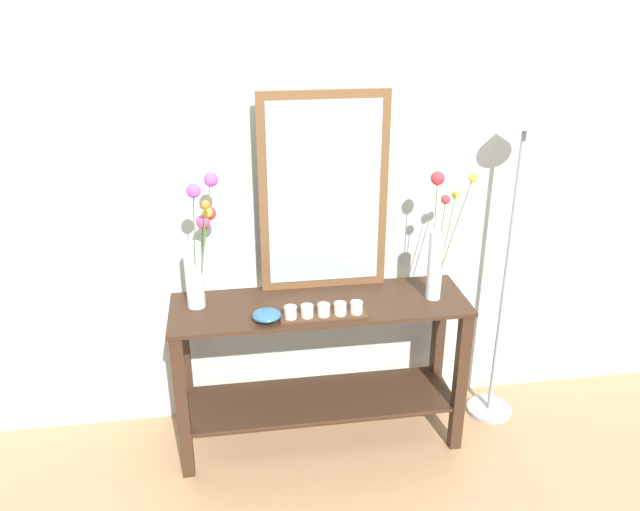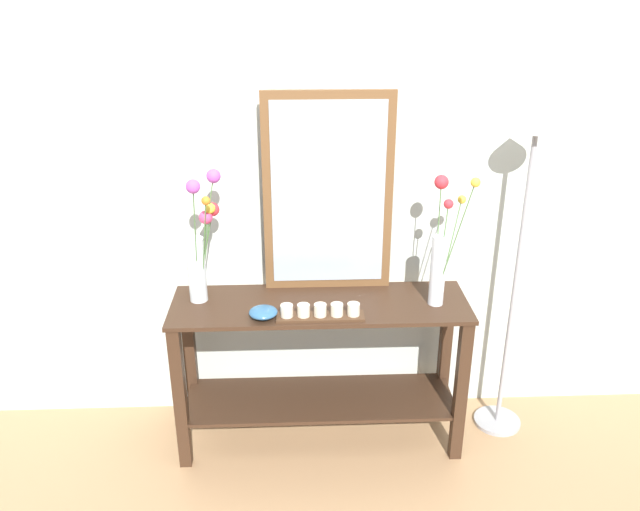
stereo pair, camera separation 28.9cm
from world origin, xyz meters
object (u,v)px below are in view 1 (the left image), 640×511
at_px(mirror_leaning, 324,194).
at_px(candle_tray, 324,312).
at_px(decorative_bowl, 267,315).
at_px(vase_right, 438,248).
at_px(tall_vase_left, 198,251).
at_px(console_table, 320,356).
at_px(floor_lamp, 513,218).

bearing_deg(mirror_leaning, candle_tray, -98.93).
bearing_deg(decorative_bowl, mirror_leaning, 45.59).
relative_size(mirror_leaning, vase_right, 1.50).
distance_m(tall_vase_left, candle_tray, 0.62).
xyz_separation_m(console_table, candle_tray, (-0.01, -0.14, 0.32)).
height_order(console_table, tall_vase_left, tall_vase_left).
xyz_separation_m(console_table, decorative_bowl, (-0.26, -0.13, 0.32)).
xyz_separation_m(console_table, tall_vase_left, (-0.54, 0.06, 0.56)).
distance_m(console_table, tall_vase_left, 0.78).
bearing_deg(candle_tray, console_table, 87.91).
xyz_separation_m(vase_right, floor_lamp, (0.40, 0.10, 0.09)).
bearing_deg(vase_right, mirror_leaning, 158.05).
bearing_deg(floor_lamp, tall_vase_left, -179.35).
bearing_deg(console_table, mirror_leaning, 75.77).
height_order(console_table, candle_tray, candle_tray).
bearing_deg(decorative_bowl, tall_vase_left, 146.62).
height_order(mirror_leaning, tall_vase_left, mirror_leaning).
distance_m(mirror_leaning, vase_right, 0.58).
relative_size(console_table, candle_tray, 3.53).
xyz_separation_m(decorative_bowl, floor_lamp, (1.20, 0.20, 0.32)).
bearing_deg(vase_right, candle_tray, -167.82).
relative_size(tall_vase_left, candle_tray, 1.60).
distance_m(candle_tray, decorative_bowl, 0.25).
bearing_deg(vase_right, tall_vase_left, 175.84).
relative_size(vase_right, candle_tray, 1.61).
height_order(tall_vase_left, floor_lamp, floor_lamp).
distance_m(vase_right, decorative_bowl, 0.84).
xyz_separation_m(mirror_leaning, floor_lamp, (0.90, -0.10, -0.13)).
height_order(console_table, mirror_leaning, mirror_leaning).
bearing_deg(decorative_bowl, vase_right, 7.71).
xyz_separation_m(candle_tray, decorative_bowl, (-0.25, 0.01, -0.00)).
relative_size(console_table, vase_right, 2.20).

